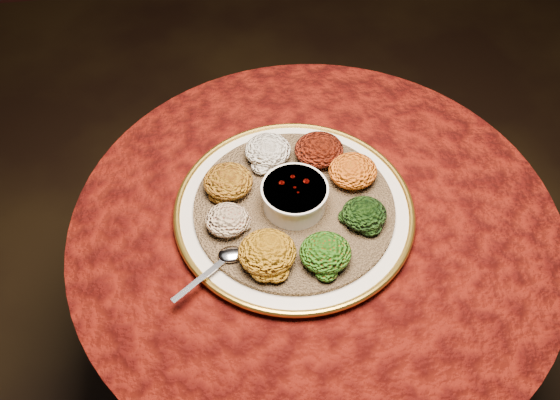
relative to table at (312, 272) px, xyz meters
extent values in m
plane|color=black|center=(0.00, 0.00, -0.55)|extent=(4.00, 4.00, 0.00)
cylinder|color=black|center=(0.00, 0.00, -0.53)|extent=(0.44, 0.44, 0.04)
cylinder|color=black|center=(0.00, 0.00, -0.21)|extent=(0.12, 0.12, 0.68)
cylinder|color=black|center=(0.00, 0.00, 0.15)|extent=(0.80, 0.80, 0.04)
cylinder|color=#460B05|center=(0.00, 0.00, 0.00)|extent=(0.93, 0.93, 0.34)
cylinder|color=#460B05|center=(0.00, 0.00, 0.17)|extent=(0.96, 0.96, 0.01)
cylinder|color=silver|center=(-0.04, 0.03, 0.19)|extent=(0.50, 0.50, 0.02)
torus|color=gold|center=(-0.04, 0.03, 0.20)|extent=(0.47, 0.47, 0.01)
cylinder|color=olive|center=(-0.04, 0.03, 0.20)|extent=(0.50, 0.50, 0.01)
cylinder|color=white|center=(-0.04, 0.03, 0.23)|extent=(0.12, 0.12, 0.05)
cylinder|color=white|center=(-0.04, 0.03, 0.26)|extent=(0.13, 0.13, 0.01)
cylinder|color=#590A04|center=(-0.04, 0.03, 0.25)|extent=(0.10, 0.10, 0.01)
ellipsoid|color=silver|center=(-0.17, -0.07, 0.21)|extent=(0.05, 0.04, 0.01)
cube|color=silver|center=(-0.23, -0.11, 0.21)|extent=(0.11, 0.09, 0.00)
ellipsoid|color=silver|center=(-0.07, 0.16, 0.23)|extent=(0.09, 0.09, 0.05)
ellipsoid|color=black|center=(0.03, 0.14, 0.23)|extent=(0.10, 0.10, 0.05)
ellipsoid|color=#A8660E|center=(0.09, 0.08, 0.23)|extent=(0.10, 0.09, 0.05)
ellipsoid|color=black|center=(0.08, -0.03, 0.23)|extent=(0.09, 0.08, 0.04)
ellipsoid|color=maroon|center=(0.00, -0.10, 0.23)|extent=(0.09, 0.09, 0.04)
ellipsoid|color=#9C670D|center=(-0.11, -0.09, 0.23)|extent=(0.10, 0.10, 0.05)
ellipsoid|color=#720608|center=(-0.17, 0.00, 0.23)|extent=(0.08, 0.08, 0.04)
ellipsoid|color=#946011|center=(-0.16, 0.09, 0.23)|extent=(0.10, 0.09, 0.05)
camera|label=1|loc=(-0.17, -0.70, 1.16)|focal=40.00mm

